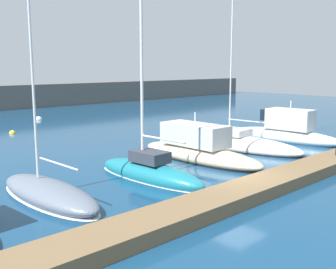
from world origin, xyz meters
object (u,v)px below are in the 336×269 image
object	(u,v)px
motorboat_sand_fourth	(198,149)
motorboat_white_sixth	(285,131)
sailboat_ivory_fifth	(237,143)
sailboat_teal_third	(150,171)
mooring_buoy_yellow	(12,133)
sailboat_slate_second	(48,193)
mooring_buoy_white	(39,120)

from	to	relation	value
motorboat_sand_fourth	motorboat_white_sixth	world-z (taller)	motorboat_white_sixth
motorboat_sand_fourth	sailboat_ivory_fifth	xyz separation A→B (m)	(4.77, 0.59, -0.34)
sailboat_teal_third	mooring_buoy_yellow	distance (m)	18.79
sailboat_teal_third	sailboat_ivory_fifth	distance (m)	9.98
sailboat_slate_second	sailboat_teal_third	xyz separation A→B (m)	(5.33, -0.52, 0.13)
motorboat_sand_fourth	mooring_buoy_white	distance (m)	24.50
sailboat_ivory_fifth	mooring_buoy_yellow	xyz separation A→B (m)	(-9.13, 16.87, -0.30)
sailboat_ivory_fifth	mooring_buoy_white	xyz separation A→B (m)	(-3.38, 23.86, -0.30)
sailboat_ivory_fifth	mooring_buoy_yellow	world-z (taller)	sailboat_ivory_fifth
sailboat_slate_second	motorboat_sand_fourth	xyz separation A→B (m)	(10.35, 0.79, 0.34)
motorboat_sand_fourth	sailboat_ivory_fifth	distance (m)	4.82
motorboat_sand_fourth	sailboat_ivory_fifth	world-z (taller)	sailboat_ivory_fifth
motorboat_white_sixth	sailboat_teal_third	bearing A→B (deg)	89.78
sailboat_slate_second	mooring_buoy_yellow	distance (m)	19.21
motorboat_sand_fourth	mooring_buoy_yellow	distance (m)	18.01
sailboat_slate_second	mooring_buoy_yellow	world-z (taller)	sailboat_slate_second
sailboat_slate_second	motorboat_white_sixth	world-z (taller)	sailboat_slate_second
motorboat_sand_fourth	mooring_buoy_white	world-z (taller)	motorboat_sand_fourth
sailboat_teal_third	mooring_buoy_white	size ratio (longest dim) A/B	21.63
mooring_buoy_white	mooring_buoy_yellow	xyz separation A→B (m)	(-5.75, -6.99, 0.00)
motorboat_white_sixth	mooring_buoy_yellow	distance (m)	22.65
sailboat_slate_second	mooring_buoy_white	xyz separation A→B (m)	(11.74, 25.24, -0.29)
sailboat_slate_second	motorboat_white_sixth	size ratio (longest dim) A/B	1.29
sailboat_slate_second	mooring_buoy_yellow	size ratio (longest dim) A/B	21.09
mooring_buoy_white	sailboat_teal_third	bearing A→B (deg)	-103.98
sailboat_slate_second	motorboat_white_sixth	distance (m)	20.04
sailboat_teal_third	motorboat_sand_fourth	size ratio (longest dim) A/B	1.71
mooring_buoy_white	motorboat_white_sixth	bearing A→B (deg)	-71.48
mooring_buoy_white	motorboat_sand_fourth	bearing A→B (deg)	-93.26
sailboat_slate_second	mooring_buoy_white	distance (m)	27.84
motorboat_sand_fourth	mooring_buoy_white	size ratio (longest dim) A/B	12.68
sailboat_slate_second	mooring_buoy_white	bearing A→B (deg)	-26.61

